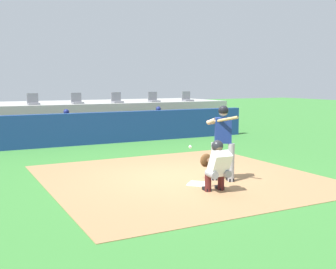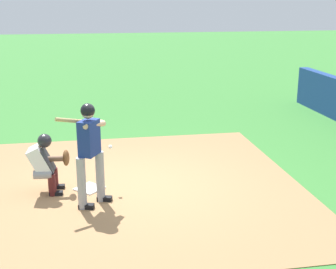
{
  "view_description": "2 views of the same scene",
  "coord_description": "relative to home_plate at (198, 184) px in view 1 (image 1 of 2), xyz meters",
  "views": [
    {
      "loc": [
        -4.98,
        -8.91,
        2.35
      ],
      "look_at": [
        0.0,
        0.7,
        1.0
      ],
      "focal_mm": 45.16,
      "sensor_mm": 36.0,
      "label": 1
    },
    {
      "loc": [
        8.33,
        -0.78,
        3.47
      ],
      "look_at": [
        0.0,
        0.7,
        1.0
      ],
      "focal_mm": 50.39,
      "sensor_mm": 36.0,
      "label": 2
    }
  ],
  "objects": [
    {
      "name": "stands_platform",
      "position": [
        0.0,
        11.7,
        0.68
      ],
      "size": [
        15.0,
        4.4,
        1.4
      ],
      "primitive_type": "cube",
      "color": "#9E9E99",
      "rests_on": "ground"
    },
    {
      "name": "stadium_seat_4",
      "position": [
        1.86,
        10.18,
        1.51
      ],
      "size": [
        0.46,
        0.46,
        0.48
      ],
      "color": "slate",
      "rests_on": "stands_platform"
    },
    {
      "name": "stadium_seat_2",
      "position": [
        -1.86,
        10.18,
        1.51
      ],
      "size": [
        0.46,
        0.46,
        0.48
      ],
      "color": "slate",
      "rests_on": "stands_platform"
    },
    {
      "name": "dugout_bench",
      "position": [
        0.0,
        8.3,
        0.2
      ],
      "size": [
        11.8,
        0.44,
        0.45
      ],
      "primitive_type": "cube",
      "color": "olive",
      "rests_on": "ground"
    },
    {
      "name": "stadium_seat_6",
      "position": [
        5.57,
        10.18,
        1.51
      ],
      "size": [
        0.46,
        0.46,
        0.48
      ],
      "color": "slate",
      "rests_on": "stands_platform"
    },
    {
      "name": "batter_at_plate",
      "position": [
        0.69,
        0.04,
        1.01
      ],
      "size": [
        0.56,
        0.9,
        1.8
      ],
      "color": "#99999E",
      "rests_on": "ground"
    },
    {
      "name": "dugout_player_1",
      "position": [
        -0.95,
        8.14,
        0.65
      ],
      "size": [
        0.49,
        0.7,
        1.3
      ],
      "color": "#939399",
      "rests_on": "ground"
    },
    {
      "name": "stadium_seat_3",
      "position": [
        0.0,
        10.18,
        1.51
      ],
      "size": [
        0.46,
        0.46,
        0.48
      ],
      "color": "slate",
      "rests_on": "stands_platform"
    },
    {
      "name": "stadium_seat_5",
      "position": [
        3.71,
        10.18,
        1.51
      ],
      "size": [
        0.46,
        0.46,
        0.48
      ],
      "color": "slate",
      "rests_on": "stands_platform"
    },
    {
      "name": "home_plate",
      "position": [
        0.0,
        0.0,
        0.0
      ],
      "size": [
        0.62,
        0.62,
        0.02
      ],
      "primitive_type": "cube",
      "rotation": [
        0.0,
        0.0,
        0.79
      ],
      "color": "white",
      "rests_on": "dirt_infield"
    },
    {
      "name": "dirt_infield",
      "position": [
        0.0,
        0.8,
        -0.02
      ],
      "size": [
        6.4,
        6.4,
        0.01
      ],
      "primitive_type": "cube",
      "color": "#9E754C",
      "rests_on": "ground"
    },
    {
      "name": "dugout_player_2",
      "position": [
        3.04,
        8.14,
        0.65
      ],
      "size": [
        0.49,
        0.7,
        1.3
      ],
      "color": "#939399",
      "rests_on": "ground"
    },
    {
      "name": "dugout_wall",
      "position": [
        0.0,
        7.3,
        0.58
      ],
      "size": [
        13.0,
        0.3,
        1.2
      ],
      "primitive_type": "cube",
      "color": "navy",
      "rests_on": "ground"
    },
    {
      "name": "catcher_crouched",
      "position": [
        0.01,
        -0.74,
        0.59
      ],
      "size": [
        0.5,
        1.54,
        1.13
      ],
      "color": "gray",
      "rests_on": "ground"
    },
    {
      "name": "ground_plane",
      "position": [
        0.0,
        0.8,
        -0.02
      ],
      "size": [
        80.0,
        80.0,
        0.0
      ],
      "primitive_type": "plane",
      "color": "#387A33"
    }
  ]
}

